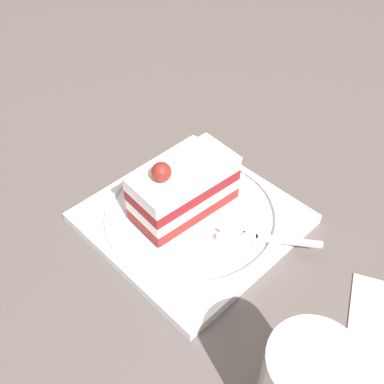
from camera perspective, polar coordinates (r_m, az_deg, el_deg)
The scene contains 4 objects.
ground_plane at distance 0.52m, azimuth 3.08°, elevation -4.28°, with size 2.40×2.40×0.00m, color #5D5250.
dessert_plate at distance 0.52m, azimuth 0.00°, elevation -3.09°, with size 0.25×0.25×0.02m.
cake_slice at distance 0.50m, azimuth -1.12°, elevation 0.57°, with size 0.08×0.13×0.08m.
fork at distance 0.49m, azimuth 9.21°, elevation -5.78°, with size 0.08×0.09×0.00m.
Camera 1 is at (0.28, -0.20, 0.40)m, focal length 42.70 mm.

